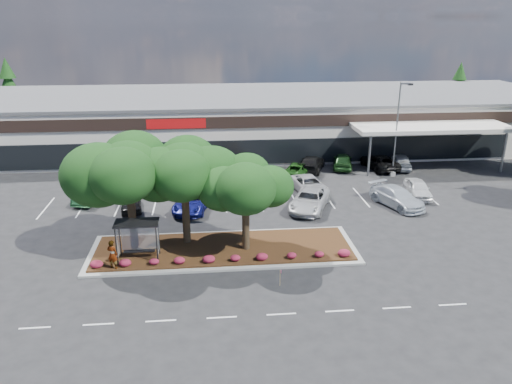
{
  "coord_description": "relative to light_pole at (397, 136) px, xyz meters",
  "views": [
    {
      "loc": [
        -2.81,
        -26.81,
        15.09
      ],
      "look_at": [
        0.65,
        8.45,
        2.6
      ],
      "focal_mm": 35.0,
      "sensor_mm": 36.0,
      "label": 1
    }
  ],
  "objects": [
    {
      "name": "shrub_row",
      "position": [
        -17.59,
        -17.49,
        -3.57
      ],
      "size": [
        17.0,
        0.8,
        0.5
      ],
      "primitive_type": null,
      "color": "maroon",
      "rests_on": "landscape_island"
    },
    {
      "name": "person_waiting",
      "position": [
        -24.52,
        -17.69,
        -2.88
      ],
      "size": [
        0.81,
        0.68,
        1.89
      ],
      "primitive_type": "imported",
      "rotation": [
        0.0,
        0.0,
        2.75
      ],
      "color": "#594C47",
      "rests_on": "landscape_island"
    },
    {
      "name": "car_0",
      "position": [
        -28.56,
        -4.48,
        -3.31
      ],
      "size": [
        2.71,
        4.95,
        1.55
      ],
      "primitive_type": "imported",
      "rotation": [
        0.0,
        0.0,
        -0.24
      ],
      "color": "#1B4B27",
      "rests_on": "ground"
    },
    {
      "name": "car_15",
      "position": [
        -4.43,
        3.05,
        -3.27
      ],
      "size": [
        2.99,
        5.07,
        1.62
      ],
      "primitive_type": "imported",
      "rotation": [
        0.0,
        0.0,
        2.9
      ],
      "color": "#1F4A1D",
      "rests_on": "ground"
    },
    {
      "name": "car_8",
      "position": [
        -0.1,
        -6.22,
        -3.34
      ],
      "size": [
        2.31,
        4.58,
        1.5
      ],
      "primitive_type": "imported",
      "rotation": [
        0.0,
        0.0,
        -0.13
      ],
      "color": "silver",
      "rests_on": "ground"
    },
    {
      "name": "car_14",
      "position": [
        -7.87,
        2.38,
        -3.29
      ],
      "size": [
        4.03,
        5.89,
        1.58
      ],
      "primitive_type": "imported",
      "rotation": [
        0.0,
        0.0,
        2.77
      ],
      "color": "black",
      "rests_on": "ground"
    },
    {
      "name": "car_7",
      "position": [
        -2.78,
        -8.25,
        -3.3
      ],
      "size": [
        4.04,
        5.85,
        1.57
      ],
      "primitive_type": "imported",
      "rotation": [
        0.0,
        0.0,
        0.38
      ],
      "color": "silver",
      "rests_on": "ground"
    },
    {
      "name": "car_11",
      "position": [
        -18.93,
        1.02,
        -3.3
      ],
      "size": [
        3.31,
        4.93,
        1.56
      ],
      "primitive_type": "imported",
      "rotation": [
        0.0,
        0.0,
        3.49
      ],
      "color": "silver",
      "rests_on": "ground"
    },
    {
      "name": "car_16",
      "position": [
        -0.65,
        2.44,
        -3.33
      ],
      "size": [
        3.25,
        5.72,
        1.5
      ],
      "primitive_type": "imported",
      "rotation": [
        0.0,
        0.0,
        3.29
      ],
      "color": "black",
      "rests_on": "ground"
    },
    {
      "name": "car_2",
      "position": [
        -19.85,
        -7.49,
        -3.34
      ],
      "size": [
        3.56,
        5.76,
        1.49
      ],
      "primitive_type": "imported",
      "rotation": [
        0.0,
        0.0,
        -0.22
      ],
      "color": "navy",
      "rests_on": "ground"
    },
    {
      "name": "island_tree_east",
      "position": [
        -16.09,
        -15.69,
        -0.57
      ],
      "size": [
        5.8,
        5.8,
        6.5
      ],
      "primitive_type": null,
      "color": "black",
      "rests_on": "landscape_island"
    },
    {
      "name": "car_13",
      "position": [
        -9.53,
        0.8,
        -3.39
      ],
      "size": [
        4.12,
        5.47,
        1.38
      ],
      "primitive_type": "imported",
      "rotation": [
        0.0,
        0.0,
        2.72
      ],
      "color": "#1B4814",
      "rests_on": "ground"
    },
    {
      "name": "car_4",
      "position": [
        -10.23,
        -8.27,
        -3.29
      ],
      "size": [
        4.71,
        6.28,
        1.59
      ],
      "primitive_type": "imported",
      "rotation": [
        0.0,
        0.0,
        -0.42
      ],
      "color": "beige",
      "rests_on": "ground"
    },
    {
      "name": "landscape_island",
      "position": [
        -17.59,
        -15.39,
        -3.96
      ],
      "size": [
        18.0,
        6.0,
        0.26
      ],
      "color": "gray",
      "rests_on": "ground"
    },
    {
      "name": "car_17",
      "position": [
        1.55,
        2.4,
        -3.29
      ],
      "size": [
        2.72,
        4.92,
        1.59
      ],
      "primitive_type": "imported",
      "rotation": [
        0.0,
        0.0,
        2.95
      ],
      "color": "#979DA3",
      "rests_on": "ground"
    },
    {
      "name": "car_12",
      "position": [
        -15.72,
        0.57,
        -3.32
      ],
      "size": [
        4.14,
        5.69,
        1.53
      ],
      "primitive_type": "imported",
      "rotation": [
        0.0,
        0.0,
        2.71
      ],
      "color": "#653212",
      "rests_on": "ground"
    },
    {
      "name": "car_3",
      "position": [
        -19.59,
        -4.39,
        -3.34
      ],
      "size": [
        2.56,
        4.78,
        1.5
      ],
      "primitive_type": "imported",
      "rotation": [
        0.0,
        0.0,
        -0.23
      ],
      "color": "brown",
      "rests_on": "ground"
    },
    {
      "name": "bus_shelter",
      "position": [
        -23.09,
        -16.44,
        -1.78
      ],
      "size": [
        2.75,
        1.55,
        2.59
      ],
      "color": "black",
      "rests_on": "landscape_island"
    },
    {
      "name": "ground",
      "position": [
        -15.59,
        -19.39,
        -4.08
      ],
      "size": [
        160.0,
        160.0,
        0.0
      ],
      "primitive_type": "plane",
      "color": "black",
      "rests_on": "ground"
    },
    {
      "name": "retail_store",
      "position": [
        -15.52,
        14.52,
        -0.93
      ],
      "size": [
        80.4,
        25.2,
        6.25
      ],
      "color": "silver",
      "rests_on": "ground"
    },
    {
      "name": "car_10",
      "position": [
        -20.59,
        -0.92,
        -3.27
      ],
      "size": [
        2.16,
        5.05,
        1.62
      ],
      "primitive_type": "imported",
      "rotation": [
        0.0,
        0.0,
        3.05
      ],
      "color": "navy",
      "rests_on": "ground"
    },
    {
      "name": "car_9",
      "position": [
        -27.37,
        -1.17,
        -3.35
      ],
      "size": [
        3.2,
        4.64,
        1.47
      ],
      "primitive_type": "imported",
      "rotation": [
        0.0,
        0.0,
        3.52
      ],
      "color": "navy",
      "rests_on": "ground"
    },
    {
      "name": "island_tree_mid",
      "position": [
        -20.09,
        -14.19,
        -0.16
      ],
      "size": [
        6.6,
        6.6,
        7.32
      ],
      "primitive_type": null,
      "color": "black",
      "rests_on": "landscape_island"
    },
    {
      "name": "car_5",
      "position": [
        -9.43,
        -4.14,
        -3.37
      ],
      "size": [
        3.27,
        5.49,
        1.43
      ],
      "primitive_type": "imported",
      "rotation": [
        0.0,
        0.0,
        0.18
      ],
      "color": "#B8B8B8",
      "rests_on": "ground"
    },
    {
      "name": "conifer_north_west",
      "position": [
        -45.59,
        26.61,
        0.92
      ],
      "size": [
        4.4,
        4.4,
        10.0
      ],
      "primitive_type": "cone",
      "color": "black",
      "rests_on": "ground"
    },
    {
      "name": "light_pole",
      "position": [
        0.0,
        0.0,
        0.0
      ],
      "size": [
        1.43,
        0.5,
        9.25
      ],
      "rotation": [
        0.0,
        0.0,
        -0.04
      ],
      "color": "gray",
      "rests_on": "ground"
    },
    {
      "name": "island_tree_west",
      "position": [
        -23.59,
        -14.89,
        0.12
      ],
      "size": [
        7.2,
        7.2,
        7.89
      ],
      "primitive_type": null,
      "color": "black",
      "rests_on": "landscape_island"
    },
    {
      "name": "car_1",
      "position": [
        -24.91,
        -6.97,
        -3.4
      ],
      "size": [
        2.19,
        4.22,
        1.37
      ],
      "primitive_type": "imported",
      "rotation": [
        0.0,
        0.0,
        0.15
      ],
      "color": "black",
      "rests_on": "ground"
    },
    {
      "name": "conifer_north_east",
      "position": [
        18.41,
        24.61,
        0.42
      ],
      "size": [
        3.96,
        3.96,
        9.0
      ],
      "primitive_type": "cone",
      "color": "black",
      "rests_on": "ground"
    },
    {
      "name": "lane_markings",
      "position": [
        -15.73,
        -8.97,
        -4.08
      ],
      "size": [
        33.12,
        20.06,
        0.01
      ],
      "color": "silver",
      "rests_on": "ground"
    },
    {
      "name": "survey_stake",
      "position": [
        -14.42,
        -20.39,
        -3.42
      ],
      "size": [
        0.07,
        0.14,
        1.03
      ],
      "color": "tan",
      "rests_on": "ground"
    }
  ]
}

